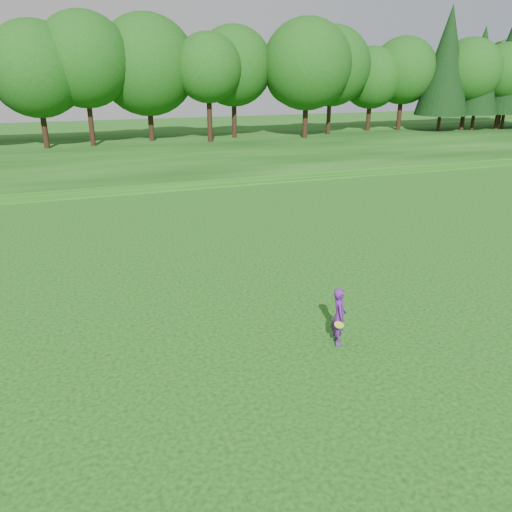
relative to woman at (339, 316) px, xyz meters
name	(u,v)px	position (x,y,z in m)	size (l,w,h in m)	color
ground	(244,343)	(-2.48, 0.84, -0.83)	(140.00, 140.00, 0.00)	#0D3D0B
berm	(124,153)	(-2.48, 34.84, -0.53)	(130.00, 30.00, 0.60)	#0D3D0B
walking_path	(146,190)	(-2.48, 20.84, -0.81)	(130.00, 1.60, 0.04)	gray
treeline	(111,59)	(-2.48, 38.84, 7.27)	(104.00, 7.00, 15.00)	#1A450F
woman	(339,316)	(0.00, 0.00, 0.00)	(0.64, 0.89, 1.66)	#541B79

